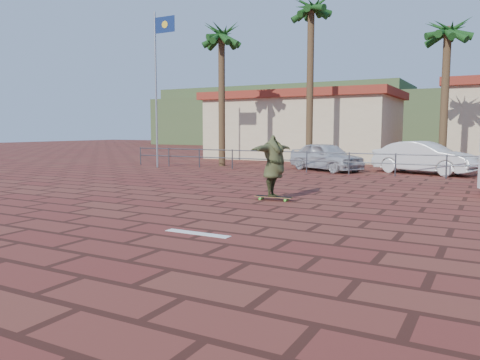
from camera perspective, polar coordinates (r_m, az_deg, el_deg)
name	(u,v)px	position (r m, az deg, el deg)	size (l,w,h in m)	color
ground	(201,220)	(10.52, -4.75, -4.85)	(120.00, 120.00, 0.00)	brown
paint_stripe	(197,233)	(9.16, -5.21, -6.49)	(1.40, 0.22, 0.01)	white
guardrail	(349,159)	(21.43, 13.16, 2.48)	(24.06, 0.06, 1.00)	#47494F
flagpole	(158,78)	(25.17, -10.00, 12.10)	(1.30, 0.10, 8.00)	gray
palm_far_left	(222,39)	(26.20, -2.27, 16.80)	(2.40, 2.40, 8.25)	brown
palm_left	(311,14)	(25.85, 8.67, 19.42)	(2.40, 2.40, 9.45)	brown
palm_center	(448,35)	(24.60, 23.99, 15.86)	(2.40, 2.40, 7.75)	brown
building_west	(304,125)	(32.77, 7.75, 6.62)	(12.60, 7.60, 4.50)	beige
hill_front	(440,121)	(58.90, 23.21, 6.67)	(70.00, 18.00, 6.00)	#384C28
hill_back	(284,116)	(70.33, 5.44, 7.80)	(35.00, 14.00, 8.00)	#384C28
longboard	(274,197)	(13.37, 4.13, -2.08)	(1.11, 0.32, 0.11)	olive
skateboarder	(274,166)	(13.27, 4.16, 1.73)	(2.15, 0.58, 1.75)	#3D4223
car_silver	(326,156)	(23.22, 10.42, 2.84)	(1.63, 4.06, 1.38)	#B8BBC0
car_white	(424,158)	(22.77, 21.54, 2.55)	(1.55, 4.45, 1.47)	silver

